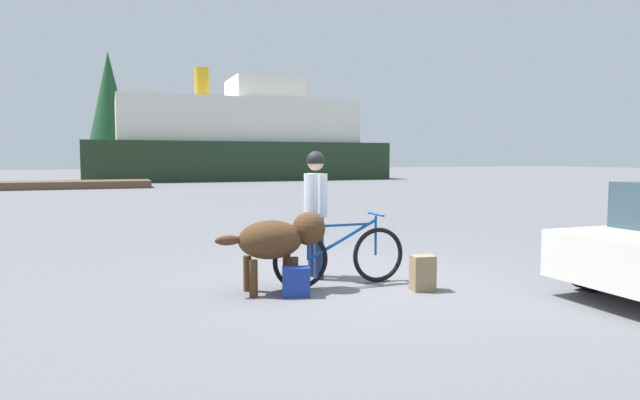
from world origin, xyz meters
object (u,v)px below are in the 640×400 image
at_px(handbag_pannier, 296,282).
at_px(ferry_boat, 239,141).
at_px(person_cyclist, 316,202).
at_px(backpack, 423,273).
at_px(dog, 279,239).
at_px(bicycle, 339,255).

xyz_separation_m(handbag_pannier, ferry_boat, (7.35, 35.80, 2.75)).
height_order(person_cyclist, backpack, person_cyclist).
bearing_deg(handbag_pannier, backpack, -10.21).
height_order(person_cyclist, dog, person_cyclist).
relative_size(bicycle, dog, 1.31).
relative_size(bicycle, handbag_pannier, 5.13).
relative_size(dog, ferry_boat, 0.06).
bearing_deg(handbag_pannier, dog, 108.97).
relative_size(person_cyclist, ferry_boat, 0.08).
distance_m(bicycle, backpack, 1.07).
relative_size(dog, handbag_pannier, 3.92).
xyz_separation_m(person_cyclist, ferry_boat, (6.77, 34.93, 1.88)).
xyz_separation_m(person_cyclist, handbag_pannier, (-0.58, -0.87, -0.87)).
relative_size(backpack, ferry_boat, 0.02).
height_order(person_cyclist, handbag_pannier, person_cyclist).
bearing_deg(dog, handbag_pannier, -71.03).
xyz_separation_m(bicycle, backpack, (0.86, -0.60, -0.17)).
bearing_deg(handbag_pannier, person_cyclist, 56.39).
bearing_deg(person_cyclist, handbag_pannier, -123.61).
height_order(bicycle, dog, dog).
bearing_deg(backpack, ferry_boat, 80.88).
xyz_separation_m(dog, handbag_pannier, (0.11, -0.32, -0.47)).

